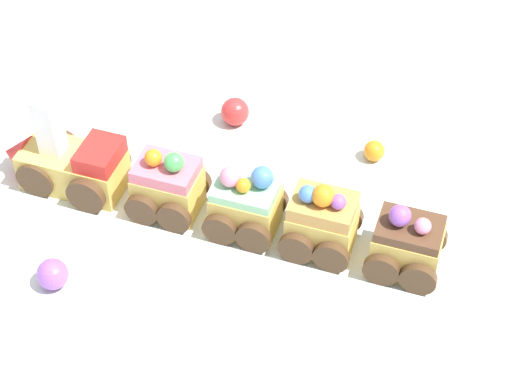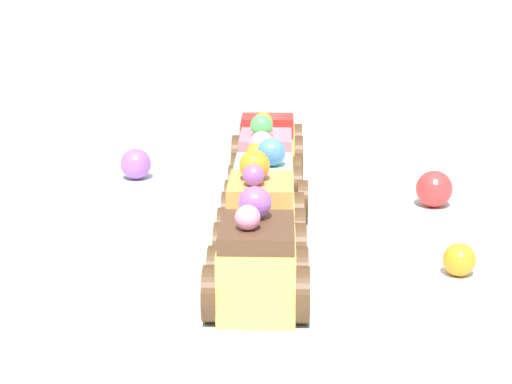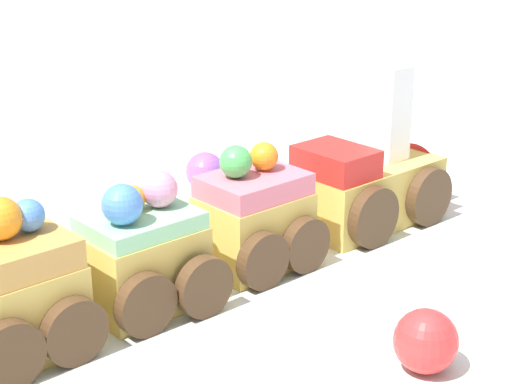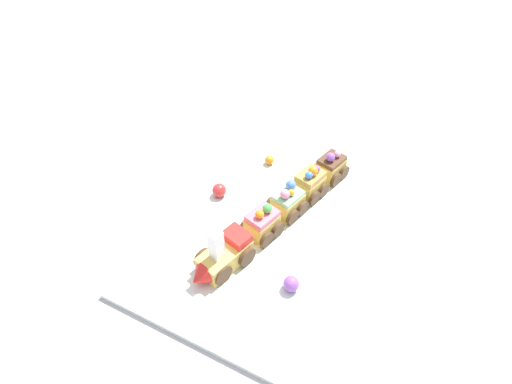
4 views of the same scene
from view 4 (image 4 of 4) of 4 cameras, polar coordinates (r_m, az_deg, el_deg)
name	(u,v)px [view 4 (image 4 of 4)]	position (r m, az deg, el deg)	size (l,w,h in m)	color
ground_plane	(266,220)	(0.85, 1.48, -3.98)	(10.00, 10.00, 0.00)	#B2B2B7
display_board	(266,218)	(0.85, 1.48, -3.71)	(0.61, 0.37, 0.01)	silver
cake_train_locomotive	(222,258)	(0.74, -4.94, -9.33)	(0.14, 0.09, 0.11)	#E0BC56
cake_car_strawberry	(262,224)	(0.79, 0.90, -4.56)	(0.08, 0.08, 0.08)	#E0BC56
cake_car_mint	(288,202)	(0.83, 4.57, -1.49)	(0.08, 0.08, 0.08)	#E0BC56
cake_car_caramel	(310,184)	(0.88, 7.68, 1.13)	(0.08, 0.08, 0.08)	#E0BC56
cake_car_chocolate	(331,168)	(0.93, 10.61, 3.46)	(0.08, 0.08, 0.07)	#E0BC56
gumball_red	(219,190)	(0.88, -5.28, 0.25)	(0.03, 0.03, 0.03)	red
gumball_purple	(291,284)	(0.73, 5.07, -12.92)	(0.03, 0.03, 0.03)	#9956C6
gumball_orange	(269,160)	(0.96, 1.92, 4.57)	(0.02, 0.02, 0.02)	orange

